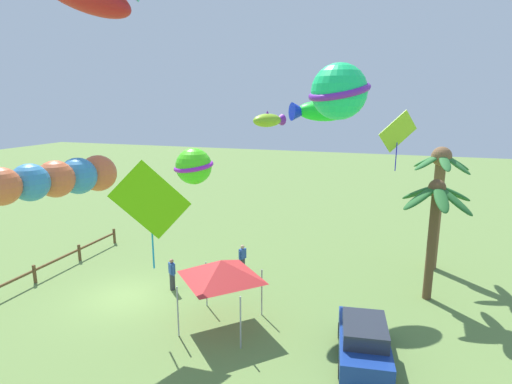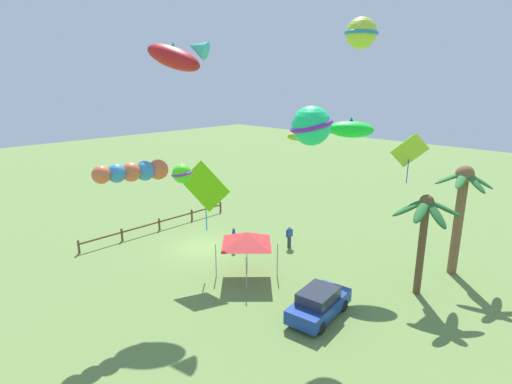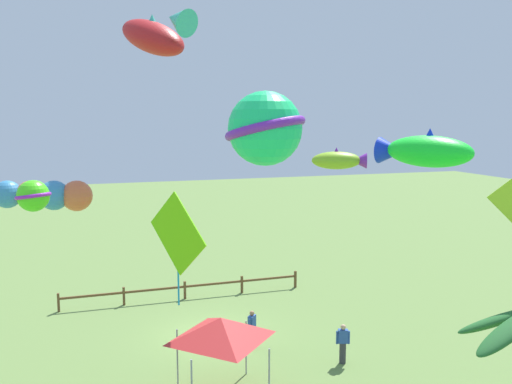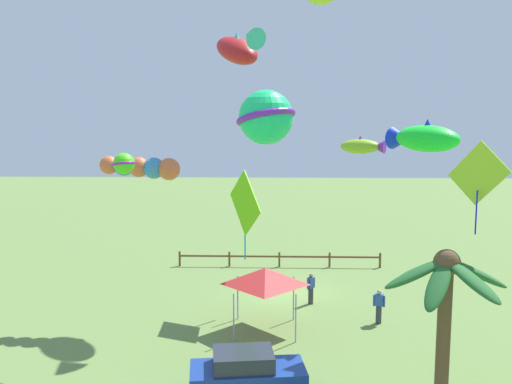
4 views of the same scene
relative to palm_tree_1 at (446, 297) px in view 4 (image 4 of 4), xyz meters
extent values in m
plane|color=olive|center=(4.35, -13.57, -4.31)|extent=(120.00, 120.00, 0.00)
cylinder|color=brown|center=(0.00, -0.01, -1.66)|extent=(0.40, 0.40, 5.30)
ellipsoid|color=#236028|center=(0.88, 0.10, 0.70)|extent=(1.92, 0.78, 1.01)
ellipsoid|color=#236028|center=(0.43, 0.68, 0.57)|extent=(1.39, 1.78, 1.25)
ellipsoid|color=#236028|center=(-0.45, 0.75, 0.70)|extent=(1.43, 1.88, 1.01)
ellipsoid|color=#236028|center=(-0.87, -0.07, 0.67)|extent=(1.88, 0.67, 1.05)
ellipsoid|color=#236028|center=(-0.51, -0.70, 0.63)|extent=(1.53, 1.78, 1.13)
ellipsoid|color=#236028|center=(0.51, -0.69, 0.61)|extent=(1.51, 1.77, 1.17)
sphere|color=brown|center=(0.00, -0.01, 1.00)|extent=(0.75, 0.75, 0.75)
cube|color=brown|center=(-1.90, -18.83, -3.83)|extent=(0.12, 0.12, 0.95)
cube|color=brown|center=(1.28, -18.83, -3.83)|extent=(0.12, 0.12, 0.95)
cube|color=brown|center=(4.47, -18.83, -3.83)|extent=(0.12, 0.12, 0.95)
cube|color=brown|center=(7.66, -18.83, -3.83)|extent=(0.12, 0.12, 0.95)
cube|color=brown|center=(10.85, -18.83, -3.83)|extent=(0.12, 0.12, 0.95)
cube|color=brown|center=(4.47, -18.83, -3.64)|extent=(12.85, 0.09, 0.11)
cube|color=navy|center=(5.72, -2.52, -3.71)|extent=(4.09, 2.19, 0.70)
cube|color=#282D38|center=(5.87, -2.50, -3.08)|extent=(2.20, 1.75, 0.56)
cylinder|color=black|center=(4.62, -3.46, -4.01)|extent=(0.62, 0.26, 0.60)
cylinder|color=black|center=(7.02, -3.14, -4.01)|extent=(0.62, 0.26, 0.60)
cylinder|color=#38383D|center=(2.95, -11.79, -3.89)|extent=(0.26, 0.26, 0.84)
cube|color=#2D519E|center=(2.95, -11.79, -3.20)|extent=(0.42, 0.44, 0.54)
sphere|color=#A37556|center=(2.95, -11.79, -2.82)|extent=(0.21, 0.21, 0.21)
cylinder|color=#2D519E|center=(2.79, -11.97, -3.25)|extent=(0.09, 0.09, 0.52)
cylinder|color=#2D519E|center=(3.10, -11.62, -3.25)|extent=(0.09, 0.09, 0.52)
cylinder|color=#38383D|center=(0.01, -9.21, -3.89)|extent=(0.26, 0.26, 0.84)
cube|color=#2D519E|center=(0.01, -9.21, -3.20)|extent=(0.43, 0.34, 0.54)
sphere|color=tan|center=(0.01, -9.21, -2.82)|extent=(0.21, 0.21, 0.21)
cylinder|color=#2D519E|center=(-0.21, -9.14, -3.25)|extent=(0.09, 0.09, 0.52)
cylinder|color=#2D519E|center=(0.23, -9.28, -3.25)|extent=(0.09, 0.09, 0.52)
cylinder|color=#9E9EA3|center=(3.91, -9.50, -3.26)|extent=(0.06, 0.06, 2.10)
cylinder|color=#9E9EA3|center=(6.51, -9.50, -3.26)|extent=(0.06, 0.06, 2.10)
cylinder|color=#9E9EA3|center=(3.91, -6.90, -3.26)|extent=(0.06, 0.06, 2.10)
cylinder|color=#9E9EA3|center=(6.51, -6.90, -3.26)|extent=(0.06, 0.06, 2.10)
pyramid|color=red|center=(5.21, -8.20, -1.83)|extent=(2.86, 2.86, 0.75)
cube|color=#A9DF2C|center=(-1.41, -1.81, 3.33)|extent=(1.30, 1.73, 2.06)
cylinder|color=#1615C8|center=(-1.41, -1.81, 2.12)|extent=(0.05, 0.05, 1.38)
ellipsoid|color=#8BC224|center=(1.32, -7.48, 3.89)|extent=(1.86, 1.48, 0.61)
cone|color=purple|center=(0.65, -7.15, 3.88)|extent=(0.71, 0.71, 0.53)
cone|color=purple|center=(1.32, -7.48, 4.16)|extent=(0.44, 0.44, 0.34)
ellipsoid|color=red|center=(6.71, -12.50, 8.37)|extent=(3.20, 3.81, 2.19)
cone|color=#39C1A7|center=(5.94, -11.25, 8.85)|extent=(1.57, 1.67, 1.32)
cone|color=#39C1A7|center=(6.71, -12.50, 8.90)|extent=(0.90, 0.90, 0.67)
cube|color=#6FDE0C|center=(6.22, -10.64, 1.06)|extent=(1.62, 2.70, 3.09)
cylinder|color=#1A9DD1|center=(6.22, -10.64, -0.71)|extent=(0.07, 0.07, 2.02)
sphere|color=#E06639|center=(9.72, -10.04, 2.70)|extent=(1.04, 1.04, 1.04)
sphere|color=#3887C2|center=(10.44, -10.11, 2.74)|extent=(1.00, 1.00, 1.00)
sphere|color=#E06639|center=(11.17, -10.18, 2.78)|extent=(0.96, 0.96, 0.96)
sphere|color=#3887C2|center=(11.89, -10.25, 2.82)|extent=(0.92, 0.92, 0.92)
sphere|color=#E06639|center=(12.61, -10.32, 2.86)|extent=(0.87, 0.87, 0.87)
sphere|color=#4AEC1D|center=(10.81, -6.41, 3.24)|extent=(0.85, 0.85, 0.85)
torus|color=purple|center=(10.81, -6.41, 3.24)|extent=(1.33, 1.33, 0.24)
sphere|color=#1BE376|center=(5.14, -3.83, 5.05)|extent=(1.88, 1.88, 1.88)
torus|color=purple|center=(5.14, -3.83, 5.05)|extent=(2.91, 2.91, 0.70)
ellipsoid|color=#16EC2D|center=(-0.76, -5.26, 4.28)|extent=(2.69, 3.02, 1.05)
cone|color=#102DE1|center=(-0.06, -6.26, 4.25)|extent=(1.22, 1.22, 0.88)
cone|color=#102DE1|center=(-0.76, -5.26, 4.72)|extent=(0.76, 0.76, 0.56)
camera|label=1|loc=(19.39, -2.03, 4.73)|focal=28.84mm
camera|label=2|loc=(20.85, 7.84, 7.10)|focal=28.59mm
camera|label=3|loc=(9.64, 9.18, 5.32)|focal=38.32mm
camera|label=4|loc=(4.87, 15.00, 4.94)|focal=38.23mm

